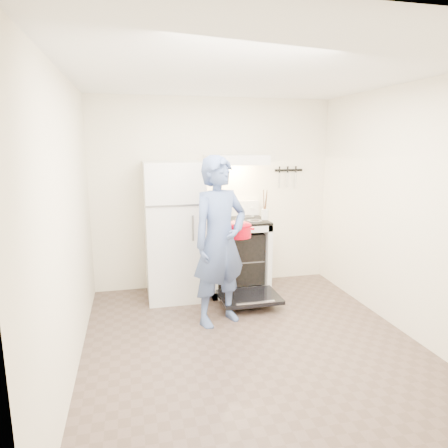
{
  "coord_description": "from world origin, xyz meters",
  "views": [
    {
      "loc": [
        -1.08,
        -3.4,
        1.92
      ],
      "look_at": [
        -0.05,
        1.0,
        1.0
      ],
      "focal_mm": 32.0,
      "sensor_mm": 36.0,
      "label": 1
    }
  ],
  "objects_px": {
    "dutch_oven": "(238,231)",
    "person": "(220,242)",
    "refrigerator": "(174,231)",
    "tea_kettle": "(219,207)",
    "stove_body": "(236,256)"
  },
  "relations": [
    {
      "from": "dutch_oven",
      "to": "person",
      "type": "bearing_deg",
      "value": -137.86
    },
    {
      "from": "refrigerator",
      "to": "tea_kettle",
      "type": "xyz_separation_m",
      "value": [
        0.62,
        0.24,
        0.24
      ]
    },
    {
      "from": "refrigerator",
      "to": "stove_body",
      "type": "bearing_deg",
      "value": 1.77
    },
    {
      "from": "tea_kettle",
      "to": "dutch_oven",
      "type": "distance_m",
      "value": 0.89
    },
    {
      "from": "stove_body",
      "to": "dutch_oven",
      "type": "distance_m",
      "value": 0.84
    },
    {
      "from": "refrigerator",
      "to": "tea_kettle",
      "type": "relative_size",
      "value": 6.05
    },
    {
      "from": "stove_body",
      "to": "person",
      "type": "height_order",
      "value": "person"
    },
    {
      "from": "dutch_oven",
      "to": "tea_kettle",
      "type": "bearing_deg",
      "value": 91.48
    },
    {
      "from": "dutch_oven",
      "to": "refrigerator",
      "type": "bearing_deg",
      "value": 135.65
    },
    {
      "from": "refrigerator",
      "to": "dutch_oven",
      "type": "bearing_deg",
      "value": -44.35
    },
    {
      "from": "person",
      "to": "tea_kettle",
      "type": "bearing_deg",
      "value": 54.6
    },
    {
      "from": "tea_kettle",
      "to": "dutch_oven",
      "type": "relative_size",
      "value": 0.76
    },
    {
      "from": "tea_kettle",
      "to": "person",
      "type": "distance_m",
      "value": 1.15
    },
    {
      "from": "stove_body",
      "to": "person",
      "type": "bearing_deg",
      "value": -115.39
    },
    {
      "from": "refrigerator",
      "to": "tea_kettle",
      "type": "height_order",
      "value": "refrigerator"
    }
  ]
}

